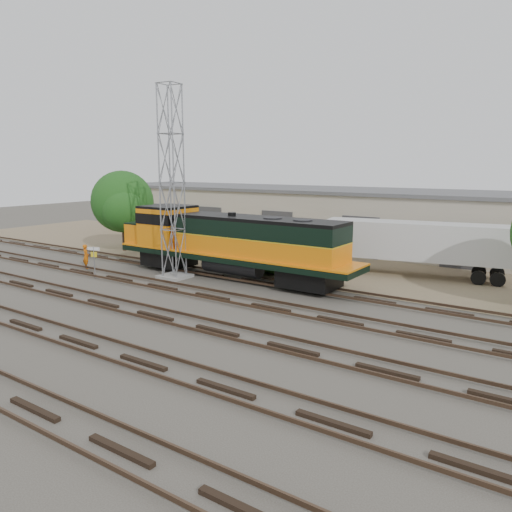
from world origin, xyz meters
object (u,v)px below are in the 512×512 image
Objects in this scene: signal_tower at (172,186)px; locomotive at (228,242)px; semi_trailer at (419,243)px; worker at (86,256)px.

locomotive is at bearing 32.69° from signal_tower.
signal_tower reaches higher than locomotive.
signal_tower reaches higher than semi_trailer.
semi_trailer is (10.24, 7.78, -0.16)m from locomotive.
worker is 23.69m from semi_trailer.
locomotive is 12.86m from semi_trailer.
semi_trailer reaches higher than worker.
semi_trailer is at bearing 37.21° from locomotive.
locomotive is 11.24m from worker.
locomotive reaches higher than worker.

